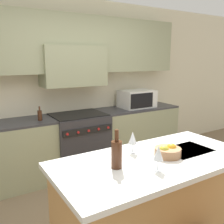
# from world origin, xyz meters

# --- Properties ---
(back_cabinetry) EXTENTS (10.00, 0.46, 2.70)m
(back_cabinetry) POSITION_xyz_m (0.00, 1.95, 1.60)
(back_cabinetry) COLOR beige
(back_cabinetry) RESTS_ON ground_plane
(back_counter) EXTENTS (3.73, 0.62, 0.92)m
(back_counter) POSITION_xyz_m (0.00, 1.70, 0.46)
(back_counter) COLOR gray
(back_counter) RESTS_ON ground_plane
(range_stove) EXTENTS (0.83, 0.70, 0.93)m
(range_stove) POSITION_xyz_m (0.00, 1.68, 0.46)
(range_stove) COLOR #2D2D33
(range_stove) RESTS_ON ground_plane
(microwave) EXTENTS (0.60, 0.42, 0.31)m
(microwave) POSITION_xyz_m (1.14, 1.70, 1.07)
(microwave) COLOR silver
(microwave) RESTS_ON back_counter
(kitchen_island) EXTENTS (1.76, 0.86, 0.92)m
(kitchen_island) POSITION_xyz_m (-0.14, -0.26, 0.46)
(kitchen_island) COLOR #B7844C
(kitchen_island) RESTS_ON ground_plane
(wine_bottle) EXTENTS (0.09, 0.09, 0.31)m
(wine_bottle) POSITION_xyz_m (-0.53, -0.25, 1.04)
(wine_bottle) COLOR #422314
(wine_bottle) RESTS_ON kitchen_island
(wine_glass_near) EXTENTS (0.08, 0.08, 0.20)m
(wine_glass_near) POSITION_xyz_m (-0.28, -0.45, 1.05)
(wine_glass_near) COLOR white
(wine_glass_near) RESTS_ON kitchen_island
(wine_glass_far) EXTENTS (0.08, 0.08, 0.20)m
(wine_glass_far) POSITION_xyz_m (-0.23, -0.05, 1.05)
(wine_glass_far) COLOR white
(wine_glass_far) RESTS_ON kitchen_island
(fruit_bowl) EXTENTS (0.23, 0.23, 0.11)m
(fruit_bowl) POSITION_xyz_m (-0.02, -0.28, 0.96)
(fruit_bowl) COLOR #996B47
(fruit_bowl) RESTS_ON kitchen_island
(oil_bottle_on_counter) EXTENTS (0.06, 0.06, 0.20)m
(oil_bottle_on_counter) POSITION_xyz_m (-0.60, 1.63, 0.99)
(oil_bottle_on_counter) COLOR #422314
(oil_bottle_on_counter) RESTS_ON back_counter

